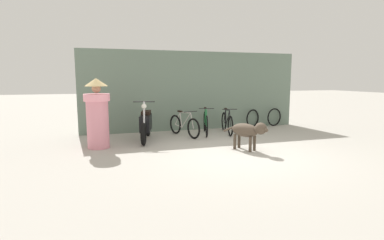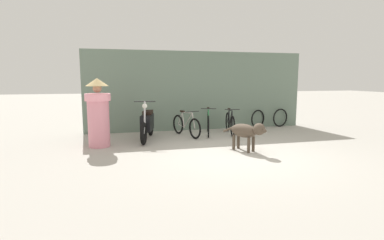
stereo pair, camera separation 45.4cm
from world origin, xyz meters
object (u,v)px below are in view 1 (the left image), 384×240
(stray_dog, at_px, (248,131))
(spare_tire_right, at_px, (253,118))
(motorcycle, at_px, (146,125))
(spare_tire_left, at_px, (274,117))
(person_in_robes, at_px, (97,113))
(bicycle_2, at_px, (227,123))
(bicycle_1, at_px, (206,123))
(bicycle_0, at_px, (184,126))

(stray_dog, xyz_separation_m, spare_tire_right, (1.84, 3.11, -0.17))
(motorcycle, relative_size, spare_tire_left, 2.82)
(stray_dog, bearing_deg, person_in_robes, -140.05)
(bicycle_2, xyz_separation_m, spare_tire_left, (2.27, 0.85, -0.01))
(bicycle_2, relative_size, stray_dog, 1.33)
(bicycle_1, relative_size, spare_tire_left, 2.48)
(person_in_robes, relative_size, spare_tire_right, 2.72)
(spare_tire_right, bearing_deg, stray_dog, -120.58)
(bicycle_1, xyz_separation_m, motorcycle, (-1.94, -0.40, 0.10))
(bicycle_2, bearing_deg, bicycle_1, -84.32)
(motorcycle, bearing_deg, person_in_robes, -52.63)
(bicycle_0, bearing_deg, bicycle_2, 73.54)
(person_in_robes, distance_m, spare_tire_right, 5.61)
(bicycle_2, height_order, person_in_robes, person_in_robes)
(motorcycle, relative_size, person_in_robes, 1.06)
(motorcycle, xyz_separation_m, spare_tire_left, (4.91, 1.17, -0.12))
(bicycle_2, relative_size, person_in_robes, 0.89)
(bicycle_2, xyz_separation_m, motorcycle, (-2.64, -0.32, 0.12))
(bicycle_2, distance_m, spare_tire_right, 1.62)
(bicycle_0, height_order, stray_dog, bicycle_0)
(person_in_robes, xyz_separation_m, spare_tire_left, (6.20, 1.72, -0.56))
(bicycle_2, bearing_deg, spare_tire_right, 133.18)
(stray_dog, distance_m, person_in_robes, 3.76)
(bicycle_2, height_order, motorcycle, motorcycle)
(stray_dog, distance_m, spare_tire_left, 4.13)
(bicycle_0, xyz_separation_m, spare_tire_right, (2.83, 0.90, -0.00))
(bicycle_0, relative_size, spare_tire_left, 2.29)
(bicycle_0, height_order, spare_tire_right, bicycle_0)
(bicycle_1, height_order, spare_tire_left, bicycle_1)
(bicycle_0, xyz_separation_m, bicycle_1, (0.74, 0.12, 0.03))
(bicycle_0, distance_m, person_in_robes, 2.68)
(bicycle_2, height_order, spare_tire_left, bicycle_2)
(spare_tire_left, height_order, spare_tire_right, spare_tire_left)
(stray_dog, bearing_deg, bicycle_1, 157.77)
(bicycle_0, distance_m, bicycle_1, 0.75)
(person_in_robes, bearing_deg, bicycle_1, 161.81)
(bicycle_1, bearing_deg, stray_dog, 22.37)
(person_in_robes, bearing_deg, motorcycle, 168.49)
(motorcycle, relative_size, stray_dog, 1.58)
(bicycle_0, relative_size, motorcycle, 0.81)
(spare_tire_right, bearing_deg, bicycle_2, -148.49)
(person_in_robes, height_order, spare_tire_left, person_in_robes)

